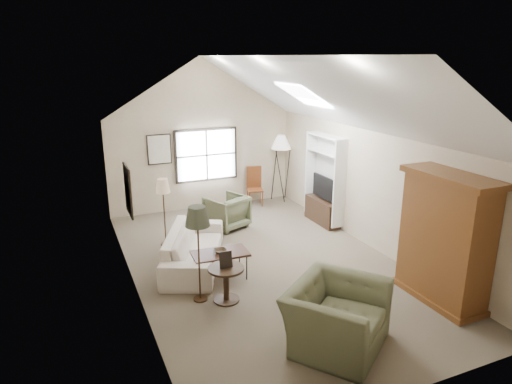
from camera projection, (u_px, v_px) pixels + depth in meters
name	position (u px, v px, depth m)	size (l,w,h in m)	color
room_shell	(265.00, 101.00, 8.17)	(5.01, 8.01, 4.00)	#675B49
window	(206.00, 155.00, 12.19)	(1.72, 0.08, 1.42)	black
skylight	(304.00, 95.00, 9.46)	(0.80, 1.20, 0.52)	white
wall_art	(145.00, 168.00, 9.58)	(1.97, 3.71, 0.88)	black
armoire	(445.00, 239.00, 7.50)	(0.60, 1.50, 2.20)	brown
tv_alcove	(325.00, 178.00, 11.06)	(0.32, 1.30, 2.10)	white
media_console	(322.00, 211.00, 11.30)	(0.34, 1.18, 0.60)	#382316
tv_panel	(323.00, 187.00, 11.12)	(0.05, 0.90, 0.55)	black
sofa	(194.00, 247.00, 9.02)	(2.44, 0.96, 0.71)	silver
armchair_near	(336.00, 317.00, 6.44)	(1.40, 1.22, 0.91)	#5C5E41
armchair_far	(227.00, 212.00, 10.96)	(0.85, 0.88, 0.80)	#5E6446
coffee_table	(220.00, 265.00, 8.45)	(1.02, 0.57, 0.52)	#3B2118
bowl	(220.00, 251.00, 8.37)	(0.25, 0.25, 0.06)	#342415
side_table	(226.00, 284.00, 7.67)	(0.61, 0.61, 0.61)	#362416
side_chair	(255.00, 186.00, 12.58)	(0.42, 0.42, 1.07)	brown
tripod_lamp	(281.00, 168.00, 12.91)	(0.56, 0.56, 1.92)	white
dark_lamp	(199.00, 254.00, 7.53)	(0.41, 0.41, 1.70)	#2A2D1F
tan_lamp	(164.00, 212.00, 9.84)	(0.31, 0.31, 1.53)	tan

